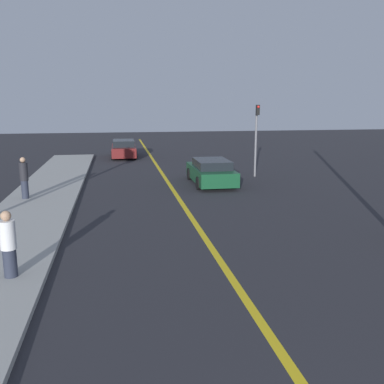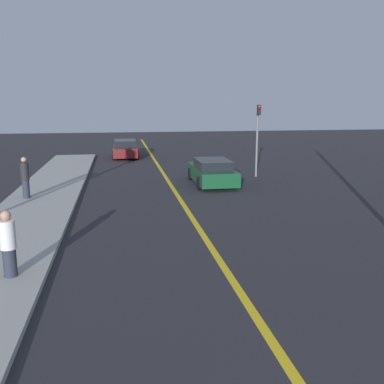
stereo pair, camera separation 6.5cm
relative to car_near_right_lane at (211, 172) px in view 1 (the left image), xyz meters
name	(u,v)px [view 1 (the left image)]	position (x,y,z in m)	size (l,w,h in m)	color
road_center_line	(176,195)	(-2.14, -2.30, -0.63)	(0.20, 60.00, 0.01)	gold
sidewalk_left	(37,206)	(-8.00, -3.71, -0.56)	(2.97, 33.17, 0.14)	#9E9E99
car_near_right_lane	(211,172)	(0.00, 0.00, 0.00)	(2.00, 4.44, 1.28)	#144728
car_ahead_center	(124,149)	(-4.21, 11.80, 0.02)	(1.94, 4.62, 1.34)	maroon
pedestrian_near_curb	(8,244)	(-7.30, -11.23, 0.30)	(0.36, 0.36, 1.59)	#282D3D
pedestrian_mid_group	(24,178)	(-8.63, -2.57, 0.40)	(0.35, 0.35, 1.76)	#282D3D
traffic_light	(256,133)	(2.95, 1.73, 1.83)	(0.18, 0.40, 4.00)	slate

